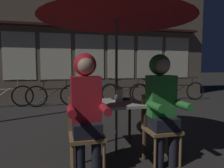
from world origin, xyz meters
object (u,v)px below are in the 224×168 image
cafe_table (116,109)px  bicycle_third (95,93)px  chair_right (159,124)px  lantern (119,93)px  bicycle_fourth (126,93)px  patio_umbrella (117,6)px  bicycle_furthest (181,90)px  person_left_hooded (86,101)px  book (121,99)px  bicycle_nearest (4,96)px  person_right_hooded (162,98)px  bicycle_second (54,95)px  chair_left (86,130)px  bicycle_fifth (152,92)px

cafe_table → bicycle_third: size_ratio=0.45×
chair_right → lantern: bearing=139.2°
bicycle_fourth → patio_umbrella: bearing=-110.4°
bicycle_furthest → person_left_hooded: bearing=-133.5°
patio_umbrella → book: size_ratio=11.55×
bicycle_nearest → person_right_hooded: bearing=-56.2°
person_right_hooded → bicycle_second: person_right_hooded is taller
patio_umbrella → chair_left: patio_umbrella is taller
patio_umbrella → bicycle_furthest: size_ratio=1.40×
person_right_hooded → bicycle_nearest: size_ratio=0.83×
patio_umbrella → bicycle_second: (-0.98, 3.74, -1.71)m
patio_umbrella → book: patio_umbrella is taller
chair_right → bicycle_furthest: size_ratio=0.53×
chair_left → cafe_table: bearing=37.5°
patio_umbrella → person_left_hooded: patio_umbrella is taller
person_right_hooded → patio_umbrella: bearing=138.4°
cafe_table → bicycle_furthest: bicycle_furthest is taller
lantern → person_left_hooded: (-0.52, -0.44, -0.01)m
cafe_table → person_right_hooded: 0.67m
lantern → bicycle_third: bearing=85.5°
bicycle_fourth → bicycle_fifth: same height
bicycle_second → patio_umbrella: bearing=-75.4°
patio_umbrella → bicycle_nearest: bearing=121.7°
book → patio_umbrella: bearing=-146.2°
person_left_hooded → bicycle_second: (-0.50, 4.16, -0.50)m
person_left_hooded → bicycle_fifth: person_left_hooded is taller
person_right_hooded → bicycle_fourth: person_right_hooded is taller
book → chair_right: bearing=-73.4°
cafe_table → bicycle_second: bicycle_second is taller
bicycle_fifth → chair_left: bearing=-124.6°
person_left_hooded → bicycle_third: person_left_hooded is taller
bicycle_nearest → book: 4.54m
bicycle_fifth → book: bearing=-121.8°
lantern → person_right_hooded: size_ratio=0.17×
patio_umbrella → chair_right: 1.68m
patio_umbrella → bicycle_second: patio_umbrella is taller
bicycle_nearest → bicycle_second: bearing=-6.6°
lantern → bicycle_fourth: bearing=70.1°
person_left_hooded → bicycle_furthest: size_ratio=0.85×
bicycle_second → bicycle_furthest: size_ratio=1.02×
cafe_table → bicycle_third: bicycle_third is taller
person_left_hooded → lantern: bearing=40.2°
bicycle_fifth → book: bicycle_fifth is taller
bicycle_furthest → cafe_table: bearing=-132.9°
chair_right → person_left_hooded: bearing=-176.6°
person_left_hooded → chair_left: bearing=90.0°
person_right_hooded → book: (-0.36, 0.58, -0.09)m
cafe_table → book: size_ratio=3.70×
chair_right → bicycle_third: bearing=91.9°
chair_right → person_right_hooded: bearing=-90.0°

